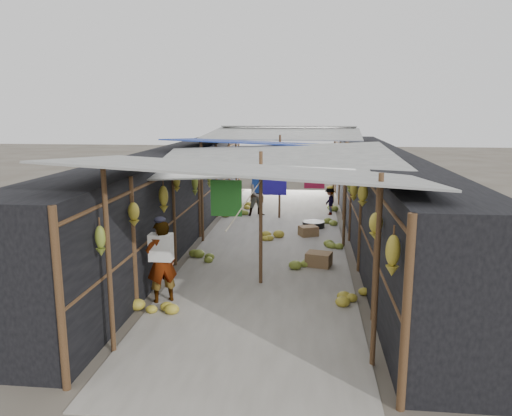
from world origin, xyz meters
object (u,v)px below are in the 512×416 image
at_px(shopper_blue, 259,194).
at_px(black_basin, 314,225).
at_px(crate_near, 319,260).
at_px(vendor_elderly, 162,262).
at_px(vendor_seated, 330,201).

bearing_deg(shopper_blue, black_basin, -64.12).
relative_size(crate_near, vendor_elderly, 0.35).
distance_m(crate_near, black_basin, 3.61).
height_order(black_basin, vendor_seated, vendor_seated).
height_order(crate_near, vendor_seated, vendor_seated).
height_order(vendor_elderly, shopper_blue, vendor_elderly).
bearing_deg(black_basin, vendor_seated, 74.03).
bearing_deg(crate_near, black_basin, 106.26).
relative_size(black_basin, shopper_blue, 0.44).
bearing_deg(vendor_elderly, shopper_blue, -129.19).
relative_size(crate_near, vendor_seated, 0.58).
relative_size(black_basin, vendor_seated, 0.70).
bearing_deg(vendor_seated, shopper_blue, -95.99).
distance_m(crate_near, vendor_seated, 5.45).
distance_m(crate_near, shopper_blue, 5.43).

